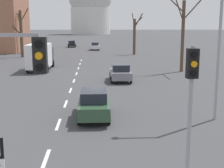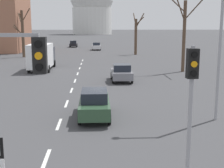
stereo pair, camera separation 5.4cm
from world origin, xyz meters
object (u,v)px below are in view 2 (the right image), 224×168
traffic_signal_centre_tall (3,74)px  delivery_truck (42,56)px  street_lamp_right (214,28)px  traffic_signal_near_right (191,88)px  sedan_mid_centre (94,103)px  sedan_near_right (121,73)px  sedan_near_left (73,44)px  sedan_far_left (96,46)px

traffic_signal_centre_tall → delivery_truck: bearing=97.8°
street_lamp_right → delivery_truck: 24.71m
traffic_signal_near_right → sedan_mid_centre: 8.67m
street_lamp_right → sedan_near_right: 13.92m
traffic_signal_centre_tall → street_lamp_right: bearing=43.5°
sedan_near_left → sedan_mid_centre: bearing=-84.9°
traffic_signal_near_right → sedan_near_left: 68.71m
traffic_signal_near_right → sedan_mid_centre: bearing=112.5°
sedan_far_left → sedan_near_right: bearing=-86.7°
sedan_near_left → sedan_near_right: sedan_near_right is taller
street_lamp_right → sedan_near_left: street_lamp_right is taller
sedan_mid_centre → delivery_truck: size_ratio=0.60×
traffic_signal_centre_tall → delivery_truck: size_ratio=0.73×
sedan_near_left → sedan_far_left: bearing=-59.6°
street_lamp_right → sedan_mid_centre: (-6.45, 0.75, -4.29)m
traffic_signal_near_right → traffic_signal_centre_tall: bearing=-165.7°
street_lamp_right → sedan_far_left: street_lamp_right is taller
traffic_signal_centre_tall → sedan_near_right: size_ratio=1.32×
traffic_signal_near_right → sedan_near_right: traffic_signal_near_right is taller
sedan_mid_centre → sedan_far_left: size_ratio=1.09×
delivery_truck → traffic_signal_near_right: bearing=-71.0°
traffic_signal_centre_tall → street_lamp_right: street_lamp_right is taller
delivery_truck → sedan_near_right: bearing=-42.6°
sedan_near_right → sedan_mid_centre: size_ratio=0.93×
sedan_near_right → sedan_mid_centre: 12.17m
sedan_near_left → sedan_mid_centre: sedan_mid_centre is taller
traffic_signal_near_right → delivery_truck: traffic_signal_near_right is taller
street_lamp_right → sedan_near_left: size_ratio=2.04×
sedan_near_left → sedan_near_right: size_ratio=1.02×
delivery_truck → sedan_far_left: bearing=77.8°
traffic_signal_centre_tall → sedan_near_left: (-3.02, 69.55, -3.17)m
street_lamp_right → sedan_mid_centre: size_ratio=1.95×
sedan_near_right → traffic_signal_centre_tall: bearing=-103.1°
street_lamp_right → traffic_signal_near_right: bearing=-115.1°
traffic_signal_near_right → street_lamp_right: street_lamp_right is taller
traffic_signal_centre_tall → sedan_mid_centre: traffic_signal_centre_tall is taller
traffic_signal_near_right → sedan_mid_centre: traffic_signal_near_right is taller
sedan_near_right → sedan_far_left: size_ratio=1.01×
traffic_signal_near_right → street_lamp_right: bearing=64.9°
traffic_signal_near_right → sedan_far_left: traffic_signal_near_right is taller
street_lamp_right → traffic_signal_centre_tall: bearing=-136.5°
traffic_signal_centre_tall → street_lamp_right: (8.81, 8.35, 1.15)m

